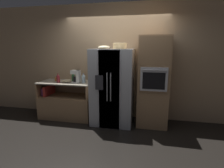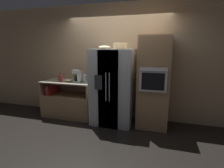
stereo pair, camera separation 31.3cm
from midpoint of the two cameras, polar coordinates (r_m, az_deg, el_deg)
The scene contains 13 objects.
ground_plane at distance 4.31m, azimuth -1.96°, elevation -12.35°, with size 20.00×20.00×0.00m, color black.
wall_back at distance 4.39m, azimuth -0.66°, elevation 7.09°, with size 12.00×0.06×2.80m.
counter_left at distance 4.69m, azimuth -16.37°, elevation -6.37°, with size 1.32×0.66×0.93m.
refrigerator at distance 4.06m, azimuth -1.96°, elevation -0.96°, with size 0.94×0.83×1.73m.
wall_oven at distance 3.99m, azimuth 11.10°, elevation 0.72°, with size 0.67×0.71×2.02m.
wicker_basket at distance 3.96m, azimuth 0.26°, elevation 12.38°, with size 0.32×0.32×0.13m.
fruit_bowl at distance 4.00m, azimuth -4.91°, elevation 11.88°, with size 0.27×0.27×0.07m.
bottle_tall at distance 4.31m, azimuth -11.39°, elevation 1.83°, with size 0.09×0.09×0.23m.
bottle_short at distance 4.49m, azimuth -19.11°, elevation 1.77°, with size 0.08×0.08×0.22m.
bottle_wide at distance 4.49m, azimuth -14.51°, elevation 2.04°, with size 0.08×0.08×0.22m.
mug at distance 4.71m, azimuth -19.39°, elevation 1.52°, with size 0.13×0.09×0.10m.
mixing_bowl at distance 4.46m, azimuth -16.50°, elevation 0.97°, with size 0.22×0.22×0.07m.
coffee_maker at distance 4.32m, azimuth -13.55°, elevation 2.57°, with size 0.21×0.16×0.30m.
Camera 1 is at (0.79, -3.85, 1.77)m, focal length 28.00 mm.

